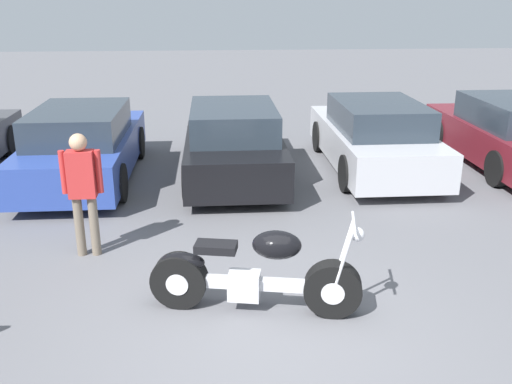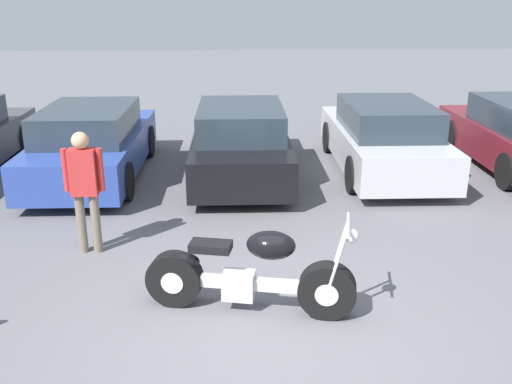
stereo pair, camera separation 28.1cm
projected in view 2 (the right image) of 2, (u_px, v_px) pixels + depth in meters
The scene contains 6 objects.
ground_plane at pixel (268, 334), 5.78m from camera, with size 60.00×60.00×0.00m, color slate.
motorcycle at pixel (248, 275), 6.09m from camera, with size 2.27×0.87×1.09m.
parked_car_blue at pixel (93, 144), 10.47m from camera, with size 1.79×4.31×1.35m.
parked_car_black at pixel (241, 142), 10.59m from camera, with size 1.79×4.31×1.35m.
parked_car_silver at pixel (383, 138), 10.87m from camera, with size 1.79×4.31×1.35m.
person_standing at pixel (84, 183), 7.30m from camera, with size 0.52×0.22×1.64m.
Camera 2 is at (-0.31, -4.96, 3.28)m, focal length 40.00 mm.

